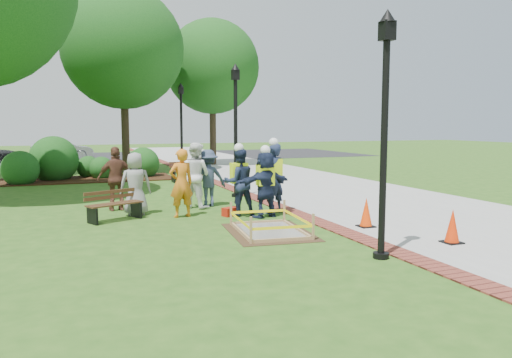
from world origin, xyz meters
name	(u,v)px	position (x,y,z in m)	size (l,w,h in m)	color
ground	(254,230)	(0.00, 0.00, 0.00)	(100.00, 100.00, 0.00)	#285116
sidewalk	(280,177)	(5.00, 10.00, 0.01)	(6.00, 60.00, 0.02)	#9E9E99
brick_edging	(209,180)	(1.75, 10.00, 0.01)	(0.50, 60.00, 0.03)	maroon
mulch_bed	(89,179)	(-3.00, 12.00, 0.02)	(7.00, 3.00, 0.05)	#381E0F
parking_lot	(123,157)	(0.00, 27.00, 0.00)	(36.00, 12.00, 0.01)	black
wet_concrete_pad	(269,222)	(0.22, -0.35, 0.23)	(1.94, 2.47, 0.55)	#47331E
bench_near	(115,211)	(-2.80, 2.20, 0.24)	(1.43, 0.97, 0.74)	brown
bench_far	(189,175)	(0.82, 9.70, 0.26)	(1.53, 0.56, 0.82)	#562D1D
cone_front	(452,227)	(3.18, -2.61, 0.34)	(0.35, 0.35, 0.70)	black
cone_back	(366,213)	(2.47, -0.67, 0.33)	(0.35, 0.35, 0.69)	black
cone_far	(244,169)	(3.59, 10.86, 0.34)	(0.36, 0.36, 0.71)	black
toolbox	(231,212)	(0.04, 1.82, 0.11)	(0.44, 0.24, 0.22)	#A81C0C
lamp_near	(385,116)	(1.25, -3.00, 2.48)	(0.28, 0.28, 4.26)	black
lamp_mid	(236,120)	(1.25, 5.00, 2.48)	(0.28, 0.28, 4.26)	black
lamp_far	(181,121)	(1.25, 13.00, 2.48)	(0.28, 0.28, 4.26)	black
tree_back	(123,49)	(-1.13, 14.68, 5.92)	(5.75, 5.75, 8.81)	#3D2D1E
tree_right	(212,67)	(4.10, 17.61, 5.58)	(5.35, 5.35, 8.27)	#3D2D1E
shrub_a	(21,184)	(-5.55, 11.13, 0.00)	(1.43, 1.43, 1.43)	#134214
shrub_b	(55,180)	(-4.35, 12.37, 0.00)	(2.01, 2.01, 2.01)	#134214
shrub_c	(102,179)	(-2.46, 12.19, 0.00)	(1.03, 1.03, 1.03)	#134214
shrub_d	(144,177)	(-0.66, 12.26, 0.00)	(1.43, 1.43, 1.43)	#134214
shrub_e	(89,177)	(-2.95, 13.09, 0.00)	(1.02, 1.02, 1.02)	#134214
casual_person_a	(135,184)	(-2.21, 2.81, 0.81)	(0.54, 0.37, 1.63)	gray
casual_person_b	(181,183)	(-1.17, 2.11, 0.86)	(0.60, 0.44, 1.73)	orange
casual_person_c	(196,175)	(-0.48, 3.37, 0.92)	(0.66, 0.69, 1.83)	white
casual_person_d	(117,179)	(-2.60, 3.70, 0.87)	(0.58, 0.39, 1.74)	brown
casual_person_e	(208,178)	(-0.10, 3.47, 0.81)	(0.53, 0.35, 1.62)	#313D56
hivis_worker_a	(265,182)	(0.80, 1.33, 0.91)	(0.60, 0.45, 1.83)	#191F43
hivis_worker_b	(273,176)	(1.23, 1.81, 0.98)	(0.69, 0.57, 1.99)	#1A2744
hivis_worker_c	(239,180)	(0.26, 1.79, 0.93)	(0.55, 0.36, 1.87)	#1C1F4B
parked_car_b	(63,159)	(-4.08, 25.57, 0.00)	(4.32, 1.88, 1.41)	#A3A2A7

